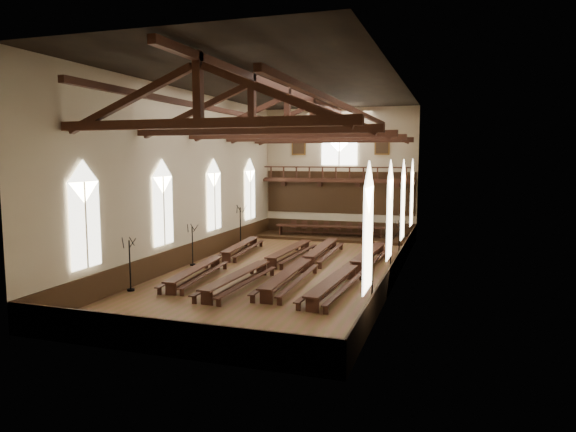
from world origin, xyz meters
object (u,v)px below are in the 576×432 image
Objects in this scene: candelabrum_right_near at (372,290)px; candelabrum_right_far at (399,247)px; dais at (330,237)px; candelabrum_left_mid at (193,253)px; refectory_row_b at (267,263)px; high_table at (330,227)px; refectory_row_a at (220,257)px; candelabrum_right_mid at (391,261)px; candelabrum_left_near at (130,275)px; refectory_row_d at (354,267)px; candelabrum_left_far at (240,233)px; refectory_row_c at (307,261)px.

candelabrum_right_far is (-0.00, 10.49, 0.03)m from candelabrum_right_near.
candelabrum_left_mid reaches higher than dais.
high_table is (0.54, 12.25, 0.35)m from refectory_row_b.
refectory_row_a is at bearing -107.66° from dais.
candelabrum_right_far is (0.00, 4.20, 0.02)m from candelabrum_right_mid.
candelabrum_left_mid is 12.15m from candelabrum_right_near.
candelabrum_right_mid is at bearing 14.03° from refectory_row_b.
candelabrum_right_near is at bearing 5.23° from candelabrum_left_near.
refectory_row_a is at bearing 150.56° from candelabrum_right_near.
refectory_row_b is 4.68m from candelabrum_left_mid.
candelabrum_right_mid reaches higher than refectory_row_d.
candelabrum_right_near is at bearing -46.83° from candelabrum_left_far.
refectory_row_b is at bearing 143.98° from candelabrum_right_near.
candelabrum_left_mid is at bearing 176.78° from refectory_row_b.
candelabrum_left_far reaches higher than candelabrum_right_far.
candelabrum_right_mid is (-0.00, 6.28, 0.01)m from candelabrum_right_near.
candelabrum_left_near is at bearing -129.35° from refectory_row_b.
dais is (3.67, 11.53, -0.38)m from refectory_row_a.
dais is at bearing 109.20° from candelabrum_right_near.
candelabrum_left_far reaches higher than dais.
high_table is at bearing 66.51° from candelabrum_left_mid.
refectory_row_d is at bearing 0.99° from candelabrum_left_mid.
candelabrum_right_near is at bearing -71.17° from refectory_row_d.
candelabrum_left_near is at bearing -146.83° from refectory_row_d.
refectory_row_c is at bearing 27.93° from refectory_row_b.
candelabrum_left_mid reaches higher than candelabrum_right_near.
candelabrum_left_near reaches higher than refectory_row_b.
dais is 0.76m from high_table.
candelabrum_left_near is 11.15m from candelabrum_right_near.
candelabrum_right_near is at bearing -70.80° from high_table.
refectory_row_a is 5.90× the size of candelabrum_right_mid.
high_table is at bearing 118.98° from candelabrum_right_mid.
dais is 13.08m from candelabrum_left_mid.
refectory_row_c is at bearing -42.85° from candelabrum_left_far.
dais is (-4.15, 11.82, -0.41)m from refectory_row_d.
candelabrum_right_mid is 0.97× the size of candelabrum_right_far.
dais is 4.76× the size of candelabrum_right_far.
candelabrum_right_far reaches higher than refectory_row_a.
candelabrum_left_far is at bearing 153.44° from candelabrum_right_mid.
candelabrum_left_far is (-5.21, -5.09, 0.01)m from high_table.
high_table is at bearing 97.11° from refectory_row_c.
candelabrum_left_far reaches higher than refectory_row_a.
candelabrum_left_far is at bearing 173.08° from candelabrum_right_far.
candelabrum_right_far is at bearing 90.00° from candelabrum_right_near.
refectory_row_b is 7.37m from candelabrum_left_near.
refectory_row_d is 6.06× the size of candelabrum_right_mid.
refectory_row_a is 3.21m from refectory_row_b.
candelabrum_right_mid is (9.56, 0.89, 0.22)m from refectory_row_a.
refectory_row_b reaches higher than refectory_row_a.
dais is at bearing 87.47° from refectory_row_b.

